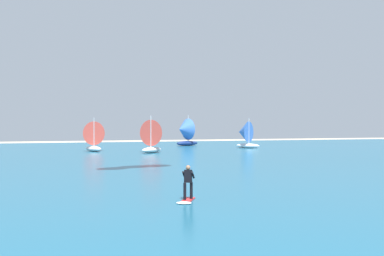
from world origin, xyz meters
The scene contains 6 objects.
ocean centered at (0.00, 51.69, 0.05)m, with size 160.00×90.00×0.10m, color #1E607F.
kitesurfer centered at (-1.36, 18.23, 0.70)m, with size 1.47×1.97×1.67m.
sailboat_trailing centered at (23.22, 63.18, 2.29)m, with size 4.09×4.30×4.79m.
sailboat_heeled_over centered at (-0.92, 62.00, 2.24)m, with size 3.69×4.16×4.68m.
sailboat_leading centered at (6.56, 56.10, 2.34)m, with size 4.33×4.29×4.89m.
sailboat_center_horizon centered at (16.67, 74.17, 2.61)m, with size 4.88×4.33×5.48m.
Camera 1 is at (-8.00, -1.77, 3.63)m, focal length 41.96 mm.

